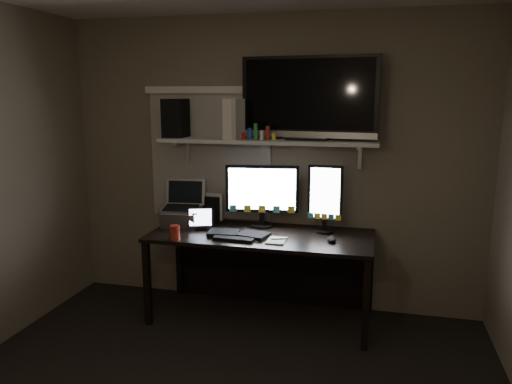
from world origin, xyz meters
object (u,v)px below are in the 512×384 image
(tablet, at_px, (201,218))
(tv, at_px, (309,98))
(desk, at_px, (264,250))
(laptop, at_px, (181,204))
(monitor_landscape, at_px, (262,195))
(game_console, at_px, (236,119))
(speaker, at_px, (176,118))
(monitor_portrait, at_px, (325,199))
(mouse, at_px, (332,240))
(cup, at_px, (175,232))
(keyboard, at_px, (238,234))

(tablet, xyz_separation_m, tv, (0.85, 0.23, 0.99))
(desk, height_order, laptop, laptop)
(monitor_landscape, bearing_deg, laptop, -174.65)
(game_console, distance_m, speaker, 0.54)
(desk, relative_size, monitor_portrait, 3.19)
(laptop, bearing_deg, monitor_landscape, 7.13)
(mouse, bearing_deg, tv, 112.45)
(monitor_portrait, height_order, speaker, speaker)
(mouse, xyz_separation_m, tv, (-0.24, 0.32, 1.06))
(desk, xyz_separation_m, cup, (-0.61, -0.44, 0.23))
(keyboard, height_order, game_console, game_console)
(laptop, bearing_deg, tv, 2.65)
(monitor_landscape, bearing_deg, keyboard, -117.95)
(monitor_portrait, height_order, laptop, monitor_portrait)
(tablet, distance_m, laptop, 0.24)
(mouse, height_order, game_console, game_console)
(desk, relative_size, speaker, 5.55)
(monitor_portrait, distance_m, tv, 0.82)
(desk, relative_size, game_console, 5.52)
(mouse, height_order, tablet, tablet)
(mouse, relative_size, tablet, 0.47)
(tablet, bearing_deg, monitor_landscape, 7.46)
(monitor_portrait, height_order, tablet, monitor_portrait)
(mouse, bearing_deg, tablet, 160.53)
(monitor_portrait, bearing_deg, laptop, -171.22)
(cup, bearing_deg, monitor_portrait, 23.97)
(tablet, relative_size, game_console, 0.68)
(tablet, xyz_separation_m, speaker, (-0.29, 0.20, 0.82))
(monitor_landscape, bearing_deg, tablet, -162.36)
(mouse, bearing_deg, desk, 145.26)
(cup, xyz_separation_m, tv, (0.95, 0.55, 1.03))
(cup, bearing_deg, mouse, 10.77)
(desk, distance_m, keyboard, 0.34)
(monitor_landscape, relative_size, cup, 5.39)
(desk, xyz_separation_m, monitor_portrait, (0.49, 0.05, 0.46))
(desk, height_order, monitor_landscape, monitor_landscape)
(tablet, height_order, tv, tv)
(monitor_portrait, xyz_separation_m, tv, (-0.16, 0.06, 0.80))
(monitor_portrait, bearing_deg, mouse, -68.28)
(tablet, height_order, cup, tablet)
(desk, height_order, game_console, game_console)
(desk, distance_m, speaker, 1.35)
(monitor_portrait, bearing_deg, desk, -170.14)
(game_console, bearing_deg, cup, -105.18)
(speaker, bearing_deg, monitor_landscape, 1.78)
(game_console, bearing_deg, tv, 21.75)
(mouse, distance_m, laptop, 1.32)
(monitor_landscape, bearing_deg, cup, -144.04)
(keyboard, height_order, laptop, laptop)
(monitor_landscape, bearing_deg, speaker, 173.74)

